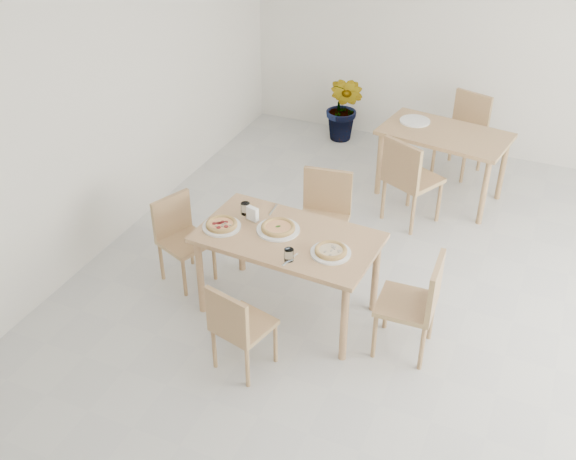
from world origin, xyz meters
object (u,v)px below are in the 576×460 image
at_px(main_table, 288,245).
at_px(tumbler_b, 245,209).
at_px(second_table, 444,141).
at_px(plate_empty, 415,121).
at_px(chair_west, 180,233).
at_px(pizza_mushroom, 331,250).
at_px(pizza_pepperoni, 222,224).
at_px(chair_back_n, 465,127).
at_px(potted_plant, 344,108).
at_px(plate_pepperoni, 222,226).
at_px(plate_mushroom, 331,253).
at_px(chair_east, 418,300).
at_px(chair_south, 237,324).
at_px(plate_margherita, 278,230).
at_px(napkin_holder, 253,214).
at_px(tumbler_a, 289,255).
at_px(pizza_margherita, 278,227).
at_px(chair_back_s, 408,176).
at_px(chair_north, 324,212).

bearing_deg(main_table, tumbler_b, 163.53).
xyz_separation_m(second_table, plate_empty, (-0.35, 0.13, 0.11)).
height_order(chair_west, pizza_mushroom, pizza_mushroom).
xyz_separation_m(chair_west, pizza_pepperoni, (0.52, -0.17, 0.33)).
relative_size(tumbler_b, chair_back_n, 0.11).
height_order(pizza_mushroom, potted_plant, potted_plant).
bearing_deg(pizza_pepperoni, plate_empty, 71.19).
bearing_deg(plate_pepperoni, second_table, 63.46).
bearing_deg(chair_west, plate_mushroom, -74.63).
bearing_deg(tumbler_b, chair_east, -8.28).
distance_m(chair_south, pizza_mushroom, 0.89).
height_order(chair_south, tumbler_b, tumbler_b).
xyz_separation_m(plate_margherita, plate_pepperoni, (-0.43, -0.14, 0.00)).
distance_m(chair_west, chair_east, 2.14).
xyz_separation_m(pizza_mushroom, napkin_holder, (-0.75, 0.18, 0.03)).
bearing_deg(napkin_holder, plate_empty, 89.51).
bearing_deg(chair_south, tumbler_a, -97.70).
relative_size(chair_east, napkin_holder, 6.83).
distance_m(chair_east, plate_pepperoni, 1.64).
bearing_deg(chair_east, tumbler_a, -78.17).
relative_size(chair_west, plate_empty, 2.45).
relative_size(plate_mushroom, plate_empty, 0.96).
xyz_separation_m(main_table, tumbler_b, (-0.45, 0.16, 0.14)).
relative_size(plate_margherita, plate_pepperoni, 1.12).
relative_size(pizza_margherita, chair_back_s, 0.37).
relative_size(chair_west, potted_plant, 0.91).
relative_size(chair_south, plate_mushroom, 2.49).
xyz_separation_m(pizza_mushroom, tumbler_a, (-0.26, -0.20, 0.02)).
bearing_deg(plate_margherita, main_table, -20.58).
distance_m(second_table, chair_back_s, 0.71).
relative_size(chair_west, chair_east, 0.91).
height_order(plate_pepperoni, napkin_holder, napkin_holder).
height_order(pizza_mushroom, pizza_pepperoni, same).
bearing_deg(chair_south, potted_plant, -67.33).
bearing_deg(chair_back_n, chair_back_s, -82.32).
bearing_deg(potted_plant, pizza_pepperoni, -87.49).
xyz_separation_m(chair_west, chair_east, (2.14, -0.13, 0.04)).
xyz_separation_m(chair_south, chair_west, (-1.00, 0.86, 0.01)).
bearing_deg(napkin_holder, plate_pepperoni, -118.69).
relative_size(chair_east, chair_back_n, 0.96).
bearing_deg(tumbler_b, chair_north, 54.00).
relative_size(plate_margherita, pizza_mushroom, 1.06).
height_order(pizza_mushroom, chair_back_n, chair_back_n).
bearing_deg(chair_west, pizza_pepperoni, -86.11).
height_order(chair_west, chair_east, chair_east).
bearing_deg(napkin_holder, pizza_margherita, 4.33).
bearing_deg(pizza_margherita, pizza_mushroom, -15.10).
bearing_deg(chair_west, second_table, -15.33).
height_order(tumbler_b, second_table, tumbler_b).
bearing_deg(napkin_holder, chair_west, -162.52).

